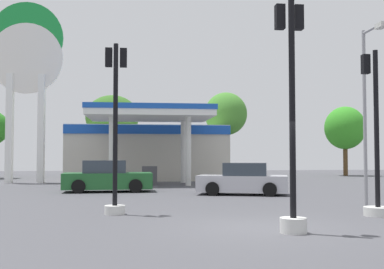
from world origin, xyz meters
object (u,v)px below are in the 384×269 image
object	(u,v)px
station_pole_sign	(26,68)
tree_1	(112,117)
traffic_signal_0	(292,136)
traffic_signal_2	(115,138)
car_1	(243,180)
traffic_signal_1	(376,168)
corner_streetlamp	(368,97)
tree_3	(345,128)
tree_2	(226,114)
car_2	(107,178)

from	to	relation	value
station_pole_sign	tree_1	size ratio (longest dim) A/B	1.75
traffic_signal_0	traffic_signal_2	world-z (taller)	traffic_signal_0
traffic_signal_0	traffic_signal_2	size ratio (longest dim) A/B	1.05
car_1	traffic_signal_1	size ratio (longest dim) A/B	0.89
station_pole_sign	tree_1	world-z (taller)	station_pole_sign
corner_streetlamp	tree_1	bearing A→B (deg)	112.23
tree_3	traffic_signal_1	bearing A→B (deg)	-112.98
car_1	tree_1	bearing A→B (deg)	110.17
corner_streetlamp	car_1	bearing A→B (deg)	118.46
car_1	tree_2	distance (m)	17.62
tree_1	traffic_signal_2	bearing A→B (deg)	-86.86
tree_2	car_1	bearing A→B (deg)	-98.29
tree_3	corner_streetlamp	distance (m)	26.70
traffic_signal_0	traffic_signal_2	distance (m)	5.68
station_pole_sign	traffic_signal_1	xyz separation A→B (m)	(13.99, -18.41, -6.07)
traffic_signal_2	tree_1	distance (m)	24.93
traffic_signal_0	tree_3	distance (m)	32.88
traffic_signal_2	tree_2	size ratio (longest dim) A/B	0.74
car_2	corner_streetlamp	bearing A→B (deg)	-41.46
station_pole_sign	corner_streetlamp	bearing A→B (deg)	-47.55
traffic_signal_0	corner_streetlamp	xyz separation A→B (m)	(4.27, 4.77, 1.52)
station_pole_sign	tree_3	xyz separation A→B (m)	(25.32, 8.31, -3.27)
car_2	traffic_signal_1	xyz separation A→B (m)	(8.29, -10.25, 0.69)
car_2	tree_2	distance (m)	17.34
car_1	traffic_signal_1	bearing A→B (deg)	-74.40
station_pole_sign	tree_3	distance (m)	26.85
traffic_signal_1	tree_2	bearing A→B (deg)	89.34
car_2	tree_1	size ratio (longest dim) A/B	0.64
car_2	corner_streetlamp	xyz separation A→B (m)	(9.17, -8.10, 3.02)
traffic_signal_0	tree_2	xyz separation A→B (m)	(3.68, 27.27, 2.94)
traffic_signal_1	tree_3	bearing A→B (deg)	67.02
traffic_signal_2	corner_streetlamp	world-z (taller)	corner_streetlamp
station_pole_sign	traffic_signal_2	distance (m)	19.03
car_2	traffic_signal_1	world-z (taller)	traffic_signal_1
station_pole_sign	traffic_signal_2	size ratio (longest dim) A/B	2.30
car_1	tree_1	xyz separation A→B (m)	(-6.71, 18.25, 4.24)
station_pole_sign	car_2	bearing A→B (deg)	-55.04
car_1	tree_1	size ratio (longest dim) A/B	0.64
tree_2	car_2	bearing A→B (deg)	-120.75
traffic_signal_0	tree_3	bearing A→B (deg)	63.36
traffic_signal_2	tree_1	world-z (taller)	tree_1
car_1	traffic_signal_2	xyz separation A→B (m)	(-5.35, -6.50, 1.61)
tree_3	tree_1	bearing A→B (deg)	-178.07
car_2	car_1	bearing A→B (deg)	-21.96
station_pole_sign	tree_3	world-z (taller)	station_pole_sign
tree_1	corner_streetlamp	distance (m)	25.83
traffic_signal_1	tree_3	world-z (taller)	tree_3
traffic_signal_1	tree_3	distance (m)	29.15
traffic_signal_1	corner_streetlamp	distance (m)	3.29
car_1	tree_3	size ratio (longest dim) A/B	0.70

